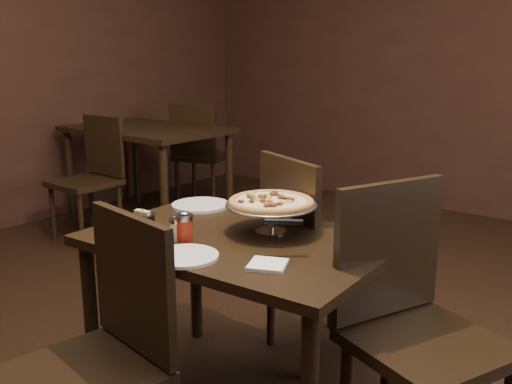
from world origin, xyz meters
The scene contains 16 objects.
room centered at (0.06, 0.03, 1.40)m, with size 6.04×7.04×2.84m.
dining_table centered at (0.09, -0.01, 0.63)m, with size 1.19×0.82×0.72m.
background_table centered at (-2.20, 1.56, 0.71)m, with size 1.31×0.88×0.82m.
pizza_stand centered at (0.15, 0.12, 0.84)m, with size 0.37×0.37×0.15m.
parmesan_shaker centered at (-0.07, -0.18, 0.77)m, with size 0.06×0.06×0.10m.
pepper_flake_shaker centered at (-0.04, -0.17, 0.78)m, with size 0.07×0.07×0.12m.
packet_caddy centered at (-0.29, -0.16, 0.75)m, with size 0.10×0.10×0.08m.
napkin_stack centered at (0.37, -0.19, 0.73)m, with size 0.12×0.12×0.01m, color white.
plate_left centered at (-0.34, 0.24, 0.73)m, with size 0.27×0.27×0.01m, color white.
plate_near centered at (0.09, -0.30, 0.73)m, with size 0.24×0.24×0.01m, color white.
serving_spatula centered at (0.35, -0.06, 0.84)m, with size 0.18×0.18×0.03m.
chair_far centered at (0.12, 0.48, 0.53)m, with size 0.60×0.60×0.98m.
chair_near centered at (0.07, -0.66, 0.51)m, with size 0.50×0.50×0.93m.
chair_side centered at (0.77, 0.10, 0.54)m, with size 0.60×0.60×0.99m.
bg_chair_far centered at (-2.21, 2.20, 0.53)m, with size 0.58×0.58×0.98m.
bg_chair_near centered at (-2.20, 0.99, 0.52)m, with size 0.45×0.45×0.95m.
Camera 1 is at (1.45, -1.64, 1.42)m, focal length 40.00 mm.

